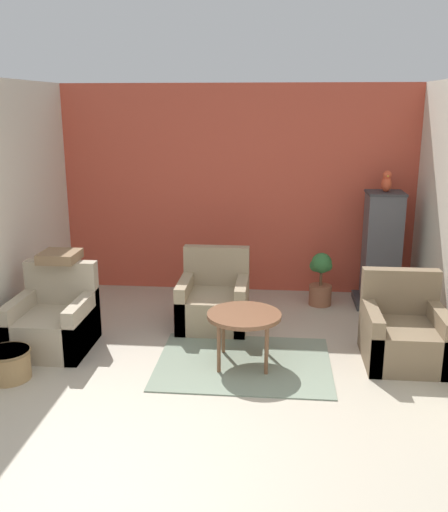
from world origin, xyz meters
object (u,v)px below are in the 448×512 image
object	(u,v)px
armchair_right	(403,334)
birdcage	(381,252)
wicker_basket	(8,363)
potted_plant	(321,279)
armchair_middle	(214,302)
parrot	(386,182)
coffee_table	(244,318)
armchair_left	(54,323)

from	to	relation	value
armchair_right	birdcage	size ratio (longest dim) A/B	0.59
wicker_basket	potted_plant	bearing A→B (deg)	37.59
birdcage	potted_plant	xyz separation A→B (m)	(-0.72, -0.08, -0.33)
armchair_middle	parrot	world-z (taller)	parrot
potted_plant	wicker_basket	bearing A→B (deg)	-142.41
armchair_right	wicker_basket	world-z (taller)	armchair_right
potted_plant	coffee_table	bearing A→B (deg)	-115.54
armchair_right	parrot	distance (m)	2.05
parrot	armchair_left	bearing A→B (deg)	-154.92
birdcage	wicker_basket	distance (m)	4.39
birdcage	armchair_middle	bearing A→B (deg)	-156.36
armchair_right	birdcage	bearing A→B (deg)	88.70
coffee_table	armchair_middle	distance (m)	1.08
armchair_left	armchair_right	distance (m)	3.48
wicker_basket	armchair_middle	bearing A→B (deg)	41.11
birdcage	potted_plant	distance (m)	0.80
armchair_middle	wicker_basket	distance (m)	2.27
parrot	armchair_right	bearing A→B (deg)	-91.30
birdcage	parrot	bearing A→B (deg)	90.00
armchair_left	parrot	distance (m)	4.08
armchair_left	parrot	bearing A→B (deg)	25.08
birdcage	parrot	distance (m)	0.86
armchair_right	parrot	bearing A→B (deg)	88.70
armchair_middle	potted_plant	size ratio (longest dim) A/B	1.27
armchair_middle	armchair_left	bearing A→B (deg)	-153.22
armchair_right	armchair_middle	bearing A→B (deg)	158.52
coffee_table	armchair_right	size ratio (longest dim) A/B	0.84
parrot	potted_plant	size ratio (longest dim) A/B	0.39
armchair_left	coffee_table	bearing A→B (deg)	-5.88
armchair_left	parrot	world-z (taller)	parrot
armchair_middle	parrot	xyz separation A→B (m)	(1.96, 0.86, 1.26)
potted_plant	birdcage	bearing A→B (deg)	6.38
birdcage	parrot	xyz separation A→B (m)	(0.00, 0.00, 0.86)
armchair_right	coffee_table	bearing A→B (deg)	-171.53
parrot	potted_plant	xyz separation A→B (m)	(-0.72, -0.08, -1.19)
armchair_left	wicker_basket	size ratio (longest dim) A/B	2.03
birdcage	wicker_basket	bearing A→B (deg)	-147.37
armchair_right	wicker_basket	distance (m)	3.71
potted_plant	wicker_basket	xyz separation A→B (m)	(-2.95, -2.27, -0.19)
birdcage	parrot	world-z (taller)	parrot
coffee_table	parrot	xyz separation A→B (m)	(1.56, 1.84, 1.06)
birdcage	potted_plant	bearing A→B (deg)	-173.62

